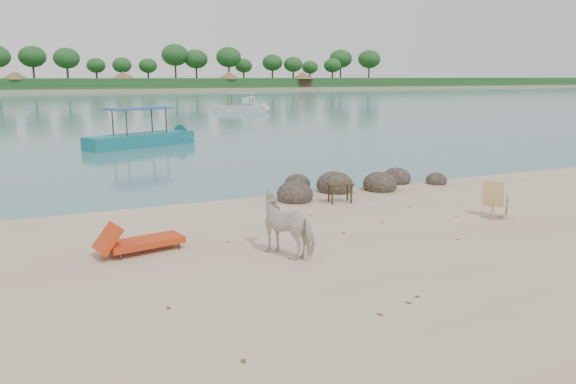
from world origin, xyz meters
The scene contains 12 objects.
water centered at (0.00, 90.00, 0.00)m, with size 400.00×400.00×0.00m, color #3B7576.
far_shore centered at (0.00, 170.00, 0.00)m, with size 420.00×90.00×1.40m, color tan.
far_scenery centered at (0.03, 136.70, 3.14)m, with size 420.00×18.00×9.50m.
boulders centered at (3.23, 5.75, 0.17)m, with size 6.25×2.82×0.84m.
cow centered at (-1.16, 0.68, 0.61)m, with size 0.66×1.44×1.21m, color white.
side_table centered at (2.10, 4.33, 0.28)m, with size 0.69×0.45×0.56m, color black, non-canonical shape.
lounge_chair centered at (-3.76, 2.05, 0.28)m, with size 1.89×0.66×0.57m, color #C04216, non-canonical shape.
deck_chair centered at (4.85, 1.10, 0.44)m, with size 0.56×0.62×0.88m, color tan, non-canonical shape.
boat_near centered at (-0.53, 20.59, 1.61)m, with size 6.64×1.49×3.23m, color #17747A, non-canonical shape.
boat_mid centered at (14.14, 45.96, 1.54)m, with size 6.34×1.43×3.09m, color silver, non-canonical shape.
boat_far centered at (24.40, 70.88, 0.28)m, with size 4.87×1.10×0.57m, color silver, non-canonical shape.
dead_leaves centered at (0.28, 0.45, 0.00)m, with size 8.06×6.82×0.00m.
Camera 1 is at (-5.68, -9.13, 3.53)m, focal length 35.00 mm.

